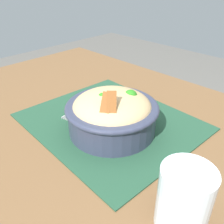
{
  "coord_description": "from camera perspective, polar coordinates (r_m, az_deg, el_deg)",
  "views": [
    {
      "loc": [
        -0.37,
        0.36,
        1.08
      ],
      "look_at": [
        -0.02,
        0.01,
        0.79
      ],
      "focal_mm": 39.91,
      "sensor_mm": 36.0,
      "label": 1
    }
  ],
  "objects": [
    {
      "name": "table",
      "position": [
        0.66,
        -0.66,
        -8.29
      ],
      "size": [
        1.19,
        0.76,
        0.74
      ],
      "color": "brown",
      "rests_on": "ground_plane"
    },
    {
      "name": "drinking_glass",
      "position": [
        0.4,
        16.04,
        -19.23
      ],
      "size": [
        0.08,
        0.08,
        0.11
      ],
      "color": "silver",
      "rests_on": "table"
    },
    {
      "name": "placemat",
      "position": [
        0.63,
        -0.35,
        -2.19
      ],
      "size": [
        0.42,
        0.37,
        0.0
      ],
      "primitive_type": "cube",
      "rotation": [
        0.0,
        0.0,
        -0.05
      ],
      "color": "#1E422D",
      "rests_on": "table"
    },
    {
      "name": "fork",
      "position": [
        0.68,
        -7.53,
        0.44
      ],
      "size": [
        0.03,
        0.13,
        0.0
      ],
      "color": "beige",
      "rests_on": "placemat"
    },
    {
      "name": "bowl",
      "position": [
        0.57,
        0.01,
        -0.07
      ],
      "size": [
        0.22,
        0.22,
        0.12
      ],
      "color": "#2D3347",
      "rests_on": "placemat"
    }
  ]
}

